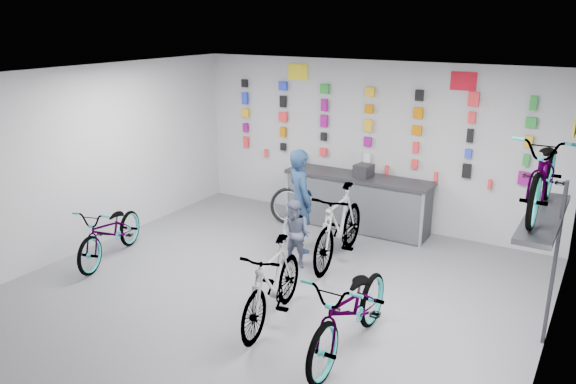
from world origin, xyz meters
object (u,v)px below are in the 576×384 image
Objects in this scene: bike_left at (111,232)px; bike_service at (339,226)px; counter at (357,203)px; bike_right at (351,310)px; bike_center at (272,284)px; clerk at (300,201)px; customer at (295,234)px.

bike_left is 0.88× the size of bike_service.
bike_right is at bearing -66.98° from counter.
bike_center is at bearing -22.66° from bike_left.
bike_right reaches higher than bike_center.
bike_center is 2.40m from clerk.
counter is at bearing 32.82° from bike_left.
counter is 1.58× the size of clerk.
bike_service reaches higher than customer.
bike_service is at bearing -76.63° from counter.
bike_service is (-0.10, 2.11, 0.07)m from bike_center.
customer is at bearing 101.72° from bike_center.
clerk is at bearing -106.13° from counter.
bike_right is 1.01× the size of bike_service.
bike_service is 1.89× the size of customer.
counter is at bearing -67.66° from clerk.
bike_left is at bearing -130.61° from counter.
bike_service is at bearing -149.49° from clerk.
bike_center is 1.71m from customer.
bike_left is at bearing 165.31° from bike_center.
counter is at bearing 98.50° from bike_service.
bike_left is at bearing -155.64° from bike_service.
counter is at bearing 112.53° from bike_right.
bike_right is (1.12, -0.10, 0.00)m from bike_center.
clerk is at bearing 113.88° from customer.
bike_right is (1.58, -3.71, 0.05)m from counter.
bike_left is 3.06m from clerk.
bike_left is at bearing -154.13° from customer.
bike_service is (-1.22, 2.21, 0.07)m from bike_right.
clerk reaches higher than counter.
clerk reaches higher than bike_center.
bike_right is 1.91× the size of customer.
customer reaches higher than counter.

